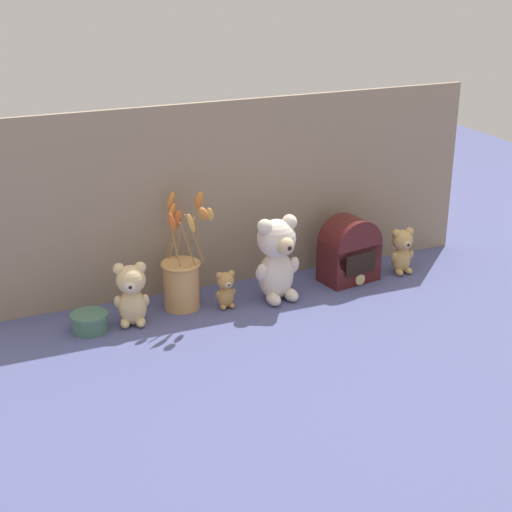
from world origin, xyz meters
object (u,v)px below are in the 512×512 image
at_px(teddy_bear_medium, 131,293).
at_px(decorative_tin_tall, 90,322).
at_px(teddy_bear_large, 278,257).
at_px(flower_vase, 182,276).
at_px(teddy_bear_tiny, 225,288).
at_px(teddy_bear_small, 402,250).
at_px(vintage_radio, 349,252).

relative_size(teddy_bear_medium, decorative_tin_tall, 1.79).
bearing_deg(teddy_bear_large, teddy_bear_medium, 178.53).
bearing_deg(teddy_bear_large, flower_vase, 167.72).
bearing_deg(teddy_bear_tiny, flower_vase, 156.44).
bearing_deg(teddy_bear_large, teddy_bear_small, 3.65).
relative_size(teddy_bear_tiny, vintage_radio, 0.55).
relative_size(teddy_bear_large, teddy_bear_tiny, 2.27).
bearing_deg(vintage_radio, teddy_bear_tiny, -175.68).
relative_size(teddy_bear_large, flower_vase, 0.76).
bearing_deg(teddy_bear_large, teddy_bear_tiny, 176.40).
relative_size(teddy_bear_small, vintage_radio, 0.72).
distance_m(teddy_bear_medium, teddy_bear_small, 0.87).
xyz_separation_m(flower_vase, decorative_tin_tall, (-0.28, -0.04, -0.07)).
height_order(teddy_bear_medium, decorative_tin_tall, teddy_bear_medium).
xyz_separation_m(teddy_bear_medium, flower_vase, (0.16, 0.05, 0.00)).
relative_size(teddy_bear_tiny, decorative_tin_tall, 1.11).
bearing_deg(vintage_radio, teddy_bear_small, -4.20).
bearing_deg(flower_vase, teddy_bear_large, -12.28).
xyz_separation_m(teddy_bear_tiny, vintage_radio, (0.42, 0.03, 0.04)).
distance_m(teddy_bear_small, vintage_radio, 0.18).
xyz_separation_m(teddy_bear_large, teddy_bear_tiny, (-0.16, 0.01, -0.07)).
xyz_separation_m(teddy_bear_medium, decorative_tin_tall, (-0.12, 0.01, -0.07)).
bearing_deg(decorative_tin_tall, flower_vase, 8.62).
height_order(teddy_bear_small, vintage_radio, vintage_radio).
distance_m(teddy_bear_large, teddy_bear_tiny, 0.17).
distance_m(teddy_bear_medium, flower_vase, 0.17).
bearing_deg(flower_vase, teddy_bear_small, -2.45).
bearing_deg(teddy_bear_small, vintage_radio, 175.80).
distance_m(teddy_bear_small, decorative_tin_tall, 0.99).
distance_m(teddy_bear_large, flower_vase, 0.28).
bearing_deg(decorative_tin_tall, teddy_bear_medium, -2.87).
distance_m(teddy_bear_large, teddy_bear_small, 0.45).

